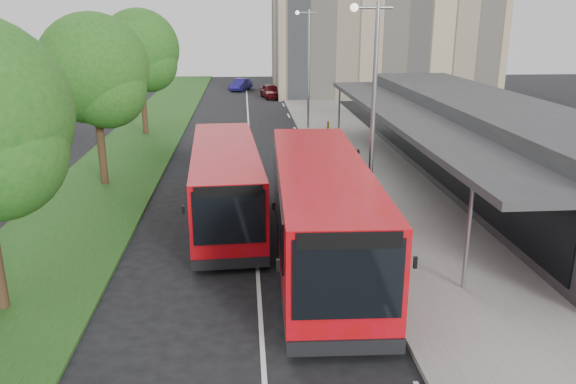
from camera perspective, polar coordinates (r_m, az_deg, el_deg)
name	(u,v)px	position (r m, az deg, el deg)	size (l,w,h in m)	color
ground	(257,257)	(18.87, -3.19, -6.59)	(120.00, 120.00, 0.00)	black
pavement	(337,134)	(38.53, 5.05, 5.92)	(5.00, 80.00, 0.15)	slate
grass_verge	(144,137)	(38.60, -14.45, 5.42)	(5.00, 80.00, 0.10)	#184014
lane_centre_line	(250,153)	(33.15, -3.85, 3.96)	(0.12, 70.00, 0.01)	silver
kerb_dashes	(299,138)	(37.22, 1.17, 5.47)	(0.12, 56.00, 0.01)	silver
office_block	(382,3)	(60.97, 9.57, 18.36)	(22.00, 12.00, 18.00)	tan
station_building	(481,141)	(28.17, 19.03, 4.90)	(7.70, 26.00, 4.00)	#28292B
tree_mid	(94,76)	(27.26, -19.08, 11.08)	(4.93, 4.93, 7.92)	#302013
tree_far	(140,54)	(38.96, -14.80, 13.37)	(5.14, 5.14, 8.26)	#302013
lamp_post_near	(371,105)	(19.97, 8.45, 8.72)	(1.44, 0.28, 8.00)	gray
lamp_post_far	(307,62)	(39.61, 1.98, 13.07)	(1.44, 0.28, 8.00)	gray
bus_main	(321,212)	(17.97, 3.38, -2.07)	(3.34, 11.69, 3.29)	#B4091A
bus_second	(226,183)	(21.92, -6.34, 0.93)	(3.14, 10.40, 2.91)	#B4091A
litter_bin	(354,159)	(29.29, 6.72, 3.36)	(0.54, 0.54, 0.97)	#332015
bollard	(328,128)	(37.55, 4.09, 6.48)	(0.15, 0.15, 0.92)	#E6BA0C
car_near	(271,91)	(56.31, -1.76, 10.21)	(1.62, 4.02, 1.37)	#510B10
car_far	(241,85)	(62.56, -4.83, 10.82)	(1.33, 3.82, 1.26)	navy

